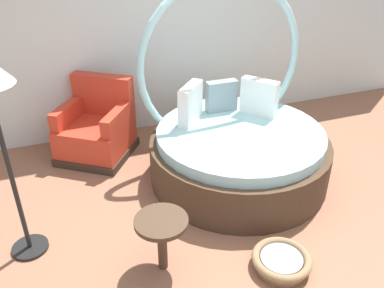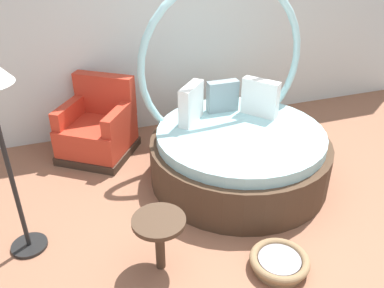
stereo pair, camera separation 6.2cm
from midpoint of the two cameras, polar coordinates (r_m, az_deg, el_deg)
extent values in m
cube|color=#936047|center=(3.96, 8.66, -12.70)|extent=(8.00, 8.00, 0.02)
cube|color=silver|center=(5.45, -2.80, 16.42)|extent=(8.00, 0.12, 2.76)
cylinder|color=#473323|center=(4.57, 6.99, -2.16)|extent=(1.97, 1.97, 0.49)
cylinder|color=#9ED1D6|center=(4.41, 7.23, 1.17)|extent=(1.81, 1.81, 0.12)
torus|color=#9ED1D6|center=(4.61, 4.79, 11.05)|extent=(1.95, 0.08, 1.95)
cube|color=white|center=(4.69, 9.93, 6.41)|extent=(0.36, 0.40, 0.42)
cube|color=gray|center=(4.75, 4.69, 6.71)|extent=(0.36, 0.12, 0.36)
cube|color=white|center=(4.46, 0.29, 5.69)|extent=(0.38, 0.40, 0.43)
cube|color=#38281E|center=(5.20, -12.60, -0.91)|extent=(1.11, 1.11, 0.10)
cube|color=red|center=(5.09, -12.87, 1.22)|extent=(1.06, 1.06, 0.34)
cube|color=red|center=(5.16, -11.81, 6.92)|extent=(0.71, 0.57, 0.50)
cube|color=red|center=(5.12, -16.39, 4.43)|extent=(0.49, 0.63, 0.22)
cube|color=red|center=(4.83, -9.88, 3.64)|extent=(0.49, 0.63, 0.22)
cylinder|color=#8E704C|center=(3.69, 12.57, -16.34)|extent=(0.44, 0.44, 0.06)
torus|color=#8E704C|center=(3.64, 12.68, -15.63)|extent=(0.51, 0.51, 0.07)
cylinder|color=gray|center=(3.65, 12.67, -15.74)|extent=(0.36, 0.36, 0.05)
cylinder|color=#473323|center=(3.48, -3.99, -14.02)|extent=(0.08, 0.08, 0.48)
cylinder|color=#473323|center=(3.31, -4.15, -10.77)|extent=(0.44, 0.44, 0.04)
cylinder|color=black|center=(4.06, -21.43, -13.11)|extent=(0.32, 0.32, 0.03)
cylinder|color=black|center=(3.60, -23.72, -3.78)|extent=(0.04, 0.04, 1.55)
camera|label=1|loc=(0.03, -89.58, 0.24)|focal=37.98mm
camera|label=2|loc=(0.03, 90.42, -0.24)|focal=37.98mm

